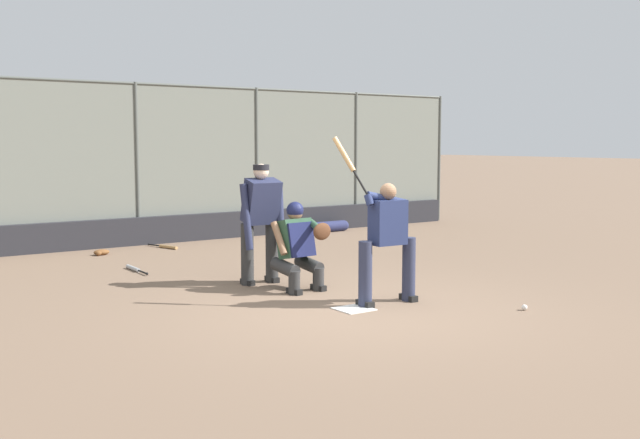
# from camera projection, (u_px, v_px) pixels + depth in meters

# --- Properties ---
(ground_plane) EXTENTS (160.00, 160.00, 0.00)m
(ground_plane) POSITION_uv_depth(u_px,v_px,m) (354.00, 309.00, 9.47)
(ground_plane) COLOR #7A604C
(home_plate_marker) EXTENTS (0.43, 0.43, 0.01)m
(home_plate_marker) POSITION_uv_depth(u_px,v_px,m) (354.00, 309.00, 9.47)
(home_plate_marker) COLOR white
(home_plate_marker) RESTS_ON ground_plane
(backstop_fence) EXTENTS (16.99, 0.08, 3.32)m
(backstop_fence) POSITION_uv_depth(u_px,v_px,m) (137.00, 160.00, 15.28)
(backstop_fence) COLOR #515651
(backstop_fence) RESTS_ON ground_plane
(padding_wall) EXTENTS (16.57, 0.18, 0.57)m
(padding_wall) POSITION_uv_depth(u_px,v_px,m) (141.00, 231.00, 15.35)
(padding_wall) COLOR #28282D
(padding_wall) RESTS_ON ground_plane
(bleachers_beyond) EXTENTS (11.83, 2.50, 1.48)m
(bleachers_beyond) POSITION_uv_depth(u_px,v_px,m) (225.00, 205.00, 19.33)
(bleachers_beyond) COLOR slate
(bleachers_beyond) RESTS_ON ground_plane
(batter_at_plate) EXTENTS (1.01, 0.66, 2.18)m
(batter_at_plate) POSITION_uv_depth(u_px,v_px,m) (387.00, 238.00, 9.72)
(batter_at_plate) COLOR #2D334C
(batter_at_plate) RESTS_ON ground_plane
(catcher_behind_plate) EXTENTS (0.68, 0.80, 1.27)m
(catcher_behind_plate) POSITION_uv_depth(u_px,v_px,m) (299.00, 245.00, 10.62)
(catcher_behind_plate) COLOR #333333
(catcher_behind_plate) RESTS_ON ground_plane
(umpire_home) EXTENTS (0.73, 0.44, 1.79)m
(umpire_home) POSITION_uv_depth(u_px,v_px,m) (261.00, 220.00, 11.08)
(umpire_home) COLOR #333333
(umpire_home) RESTS_ON ground_plane
(spare_bat_near_backstop) EXTENTS (0.07, 0.90, 0.07)m
(spare_bat_near_backstop) POSITION_uv_depth(u_px,v_px,m) (134.00, 269.00, 12.28)
(spare_bat_near_backstop) COLOR black
(spare_bat_near_backstop) RESTS_ON ground_plane
(spare_bat_by_padding) EXTENTS (0.30, 0.86, 0.07)m
(spare_bat_by_padding) POSITION_uv_depth(u_px,v_px,m) (166.00, 247.00, 14.88)
(spare_bat_by_padding) COLOR black
(spare_bat_by_padding) RESTS_ON ground_plane
(spare_bat_third_base_side) EXTENTS (0.60, 0.61, 0.07)m
(spare_bat_third_base_side) POSITION_uv_depth(u_px,v_px,m) (283.00, 253.00, 14.09)
(spare_bat_third_base_side) COLOR black
(spare_bat_third_base_side) RESTS_ON ground_plane
(fielding_glove_on_dirt) EXTENTS (0.30, 0.23, 0.11)m
(fielding_glove_on_dirt) POSITION_uv_depth(u_px,v_px,m) (101.00, 252.00, 13.99)
(fielding_glove_on_dirt) COLOR brown
(fielding_glove_on_dirt) RESTS_ON ground_plane
(baseball_loose) EXTENTS (0.07, 0.07, 0.07)m
(baseball_loose) POSITION_uv_depth(u_px,v_px,m) (524.00, 307.00, 9.42)
(baseball_loose) COLOR white
(baseball_loose) RESTS_ON ground_plane
(equipment_bag_dugout_side) EXTENTS (1.16, 0.25, 0.25)m
(equipment_bag_dugout_side) POSITION_uv_depth(u_px,v_px,m) (328.00, 227.00, 17.56)
(equipment_bag_dugout_side) COLOR navy
(equipment_bag_dugout_side) RESTS_ON ground_plane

